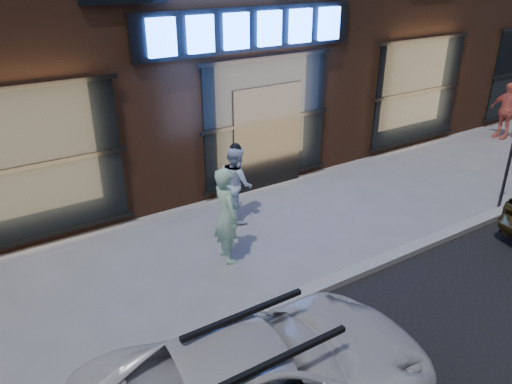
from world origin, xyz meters
The scene contains 7 objects.
ground centered at (0.00, 0.00, 0.00)m, with size 90.00×90.00×0.00m, color slate.
curb centered at (0.00, 0.00, 0.06)m, with size 60.00×0.25×0.12m, color gray.
man_bowtie centered at (-2.38, 1.64, 0.88)m, with size 0.64×0.42×1.77m, color #ABE1BA.
man_cap centered at (-1.44, 2.90, 0.79)m, with size 0.77×0.60×1.58m, color white.
passerby centered at (7.90, 3.04, 0.83)m, with size 0.98×0.41×1.67m, color #F87966.
white_suv centered at (-3.71, -1.55, 0.59)m, with size 1.95×4.24×1.18m, color silver.
sign_post centered at (3.45, 0.14, 1.23)m, with size 0.33×0.06×2.04m.
Camera 1 is at (-6.06, -5.07, 4.93)m, focal length 35.00 mm.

